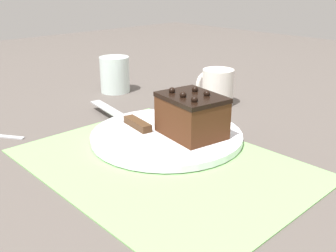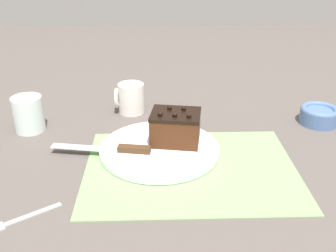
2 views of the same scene
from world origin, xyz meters
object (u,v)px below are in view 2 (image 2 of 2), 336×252
object	(u,v)px
serving_knife	(117,149)
small_bowl	(319,115)
dessert_fork	(13,221)
cake_plate	(160,149)
coffee_mug	(130,98)
chocolate_cake	(176,127)
drinking_glass	(28,114)

from	to	relation	value
serving_knife	small_bowl	distance (m)	0.55
serving_knife	dessert_fork	world-z (taller)	serving_knife
cake_plate	coffee_mug	xyz separation A→B (m)	(0.08, -0.24, 0.03)
serving_knife	coffee_mug	size ratio (longest dim) A/B	2.76
cake_plate	small_bowl	bearing A→B (deg)	-161.20
chocolate_cake	serving_knife	xyz separation A→B (m)	(0.13, 0.04, -0.03)
serving_knife	small_bowl	world-z (taller)	small_bowl
drinking_glass	coffee_mug	bearing A→B (deg)	-157.06
chocolate_cake	small_bowl	distance (m)	0.41
cake_plate	chocolate_cake	bearing A→B (deg)	-146.75
chocolate_cake	serving_knife	bearing A→B (deg)	16.83
drinking_glass	coffee_mug	size ratio (longest dim) A/B	1.09
small_bowl	dessert_fork	bearing A→B (deg)	29.07
drinking_glass	coffee_mug	xyz separation A→B (m)	(-0.26, -0.11, -0.00)
chocolate_cake	drinking_glass	size ratio (longest dim) A/B	1.38
serving_knife	drinking_glass	distance (m)	0.28
cake_plate	dessert_fork	bearing A→B (deg)	42.24
small_bowl	cake_plate	bearing A→B (deg)	18.80
chocolate_cake	coffee_mug	bearing A→B (deg)	-60.78
cake_plate	drinking_glass	world-z (taller)	drinking_glass
cake_plate	small_bowl	xyz separation A→B (m)	(-0.43, -0.15, 0.02)
small_bowl	coffee_mug	world-z (taller)	coffee_mug
chocolate_cake	small_bowl	size ratio (longest dim) A/B	1.27
serving_knife	coffee_mug	distance (m)	0.25
serving_knife	drinking_glass	size ratio (longest dim) A/B	2.54
chocolate_cake	cake_plate	bearing A→B (deg)	33.25
small_bowl	dessert_fork	xyz separation A→B (m)	(0.70, 0.39, -0.02)
dessert_fork	chocolate_cake	bearing A→B (deg)	-82.33
cake_plate	dessert_fork	distance (m)	0.36
chocolate_cake	dessert_fork	world-z (taller)	chocolate_cake
serving_knife	drinking_glass	xyz separation A→B (m)	(0.24, -0.14, 0.02)
small_bowl	coffee_mug	distance (m)	0.52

